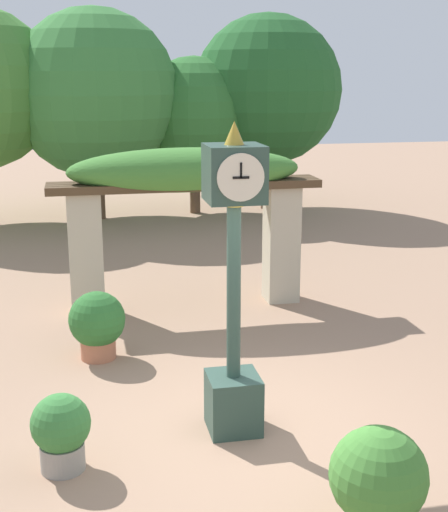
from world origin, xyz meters
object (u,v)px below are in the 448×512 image
at_px(pedestal_clock, 234,289).
at_px(potted_plant_far_left, 378,479).
at_px(potted_plant_near_left, 61,430).
at_px(potted_plant_near_right, 97,323).

distance_m(pedestal_clock, potted_plant_far_left, 2.41).
xyz_separation_m(potted_plant_near_left, potted_plant_far_left, (2.57, -1.56, 0.10)).
bearing_deg(potted_plant_far_left, potted_plant_near_left, 148.81).
bearing_deg(potted_plant_near_right, potted_plant_far_left, -63.58).
distance_m(potted_plant_near_left, potted_plant_far_left, 3.01).
height_order(pedestal_clock, potted_plant_near_left, pedestal_clock).
relative_size(pedestal_clock, potted_plant_far_left, 3.44).
relative_size(potted_plant_near_left, potted_plant_far_left, 0.81).
relative_size(potted_plant_near_right, potted_plant_far_left, 0.97).
bearing_deg(pedestal_clock, potted_plant_near_left, -165.84).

